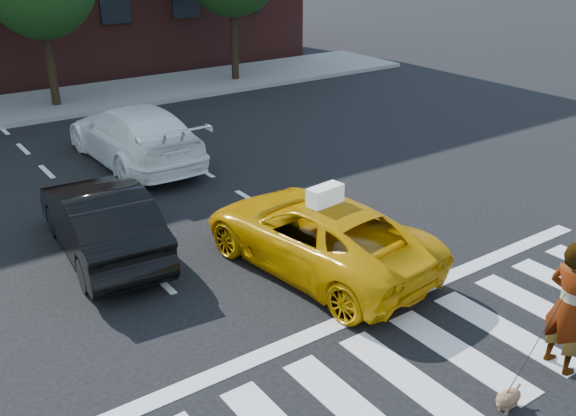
{
  "coord_description": "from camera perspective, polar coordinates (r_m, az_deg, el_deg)",
  "views": [
    {
      "loc": [
        -5.36,
        -4.73,
        5.56
      ],
      "look_at": [
        0.55,
        3.62,
        1.1
      ],
      "focal_mm": 40.0,
      "sensor_mm": 36.0,
      "label": 1
    }
  ],
  "objects": [
    {
      "name": "white_suv",
      "position": [
        16.92,
        -13.5,
        6.38
      ],
      "size": [
        2.12,
        5.14,
        1.49
      ],
      "primitive_type": "imported",
      "rotation": [
        0.0,
        0.0,
        3.15
      ],
      "color": "white",
      "rests_on": "ground"
    },
    {
      "name": "woman",
      "position": [
        9.38,
        23.69,
        -8.04
      ],
      "size": [
        0.57,
        0.76,
        1.91
      ],
      "primitive_type": "imported",
      "rotation": [
        0.0,
        0.0,
        1.4
      ],
      "color": "#999999",
      "rests_on": "ground"
    },
    {
      "name": "ground",
      "position": [
        9.06,
        10.81,
        -14.81
      ],
      "size": [
        120.0,
        120.0,
        0.0
      ],
      "primitive_type": "plane",
      "color": "black",
      "rests_on": "ground"
    },
    {
      "name": "sidewalk_far",
      "position": [
        23.51,
        -21.36,
        8.47
      ],
      "size": [
        30.0,
        4.0,
        0.15
      ],
      "primitive_type": "cube",
      "color": "slate",
      "rests_on": "ground"
    },
    {
      "name": "taxi_sign",
      "position": [
        10.82,
        3.31,
        1.14
      ],
      "size": [
        0.68,
        0.36,
        0.32
      ],
      "primitive_type": "cube",
      "rotation": [
        0.0,
        0.0,
        3.26
      ],
      "color": "white",
      "rests_on": "taxi"
    },
    {
      "name": "dog",
      "position": [
        8.8,
        18.96,
        -15.71
      ],
      "size": [
        0.53,
        0.24,
        0.3
      ],
      "rotation": [
        0.0,
        0.0,
        0.12
      ],
      "color": "olive",
      "rests_on": "ground"
    },
    {
      "name": "taxi",
      "position": [
        11.29,
        2.59,
        -2.29
      ],
      "size": [
        2.66,
        4.82,
        1.28
      ],
      "primitive_type": "imported",
      "rotation": [
        0.0,
        0.0,
        3.26
      ],
      "color": "#D59604",
      "rests_on": "ground"
    },
    {
      "name": "crosswalk",
      "position": [
        9.05,
        10.81,
        -14.78
      ],
      "size": [
        13.0,
        2.4,
        0.01
      ],
      "primitive_type": "cube",
      "color": "silver",
      "rests_on": "ground"
    },
    {
      "name": "stop_line",
      "position": [
        9.98,
        4.19,
        -10.31
      ],
      "size": [
        12.0,
        0.3,
        0.01
      ],
      "primitive_type": "cube",
      "color": "silver",
      "rests_on": "ground"
    },
    {
      "name": "black_sedan",
      "position": [
        12.2,
        -16.28,
        -1.02
      ],
      "size": [
        1.8,
        4.25,
        1.36
      ],
      "primitive_type": "imported",
      "rotation": [
        0.0,
        0.0,
        3.05
      ],
      "color": "black",
      "rests_on": "ground"
    }
  ]
}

